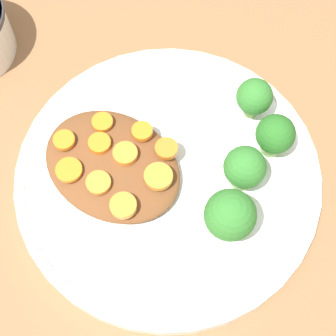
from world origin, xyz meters
name	(u,v)px	position (x,y,z in m)	size (l,w,h in m)	color
ground_plane	(168,182)	(0.00, 0.00, 0.00)	(4.00, 4.00, 0.00)	#8C603D
plate	(168,177)	(0.00, 0.00, 0.01)	(0.29, 0.29, 0.02)	white
stew_mound	(112,165)	(0.05, 0.03, 0.03)	(0.13, 0.10, 0.02)	brown
broccoli_floret_0	(254,97)	(-0.03, -0.10, 0.05)	(0.03, 0.03, 0.05)	#759E51
broccoli_floret_1	(230,216)	(-0.07, 0.01, 0.05)	(0.04, 0.04, 0.06)	#7FA85B
broccoli_floret_2	(244,168)	(-0.06, -0.03, 0.05)	(0.04, 0.04, 0.05)	#7FA85B
broccoli_floret_3	(275,135)	(-0.06, -0.08, 0.04)	(0.04, 0.04, 0.05)	#7FA85B
carrot_slice_0	(103,121)	(0.08, 0.00, 0.04)	(0.02, 0.02, 0.00)	orange
carrot_slice_1	(142,131)	(0.04, -0.01, 0.04)	(0.02, 0.02, 0.01)	orange
carrot_slice_2	(69,170)	(0.07, 0.06, 0.04)	(0.02, 0.02, 0.00)	orange
carrot_slice_3	(98,183)	(0.04, 0.05, 0.04)	(0.02, 0.02, 0.01)	orange
carrot_slice_4	(123,206)	(0.01, 0.06, 0.04)	(0.02, 0.02, 0.01)	orange
carrot_slice_5	(163,179)	(0.00, 0.01, 0.04)	(0.03, 0.03, 0.01)	orange
carrot_slice_6	(100,143)	(0.06, 0.02, 0.04)	(0.02, 0.02, 0.01)	orange
carrot_slice_7	(64,140)	(0.09, 0.04, 0.04)	(0.02, 0.02, 0.00)	orange
carrot_slice_8	(166,149)	(0.01, -0.01, 0.04)	(0.02, 0.02, 0.01)	orange
carrot_slice_9	(125,154)	(0.04, 0.01, 0.04)	(0.02, 0.02, 0.01)	orange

